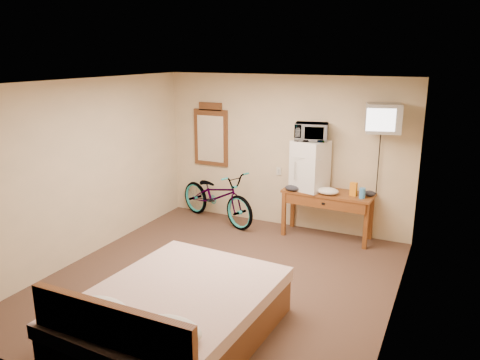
{
  "coord_description": "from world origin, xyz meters",
  "views": [
    {
      "loc": [
        2.56,
        -4.82,
        2.83
      ],
      "look_at": [
        -0.02,
        0.64,
        1.18
      ],
      "focal_mm": 35.0,
      "sensor_mm": 36.0,
      "label": 1
    }
  ],
  "objects_px": {
    "desk": "(327,200)",
    "blue_cup": "(362,193)",
    "crt_television": "(383,118)",
    "microwave": "(311,132)",
    "wall_mirror": "(211,135)",
    "mini_fridge": "(310,165)",
    "bicycle": "(217,196)",
    "bed": "(173,316)"
  },
  "relations": [
    {
      "from": "wall_mirror",
      "to": "bed",
      "type": "relative_size",
      "value": 0.49
    },
    {
      "from": "bicycle",
      "to": "bed",
      "type": "bearing_deg",
      "value": -138.89
    },
    {
      "from": "mini_fridge",
      "to": "microwave",
      "type": "xyz_separation_m",
      "value": [
        0.0,
        0.0,
        0.52
      ]
    },
    {
      "from": "crt_television",
      "to": "wall_mirror",
      "type": "relative_size",
      "value": 0.57
    },
    {
      "from": "mini_fridge",
      "to": "bicycle",
      "type": "height_order",
      "value": "mini_fridge"
    },
    {
      "from": "crt_television",
      "to": "bed",
      "type": "bearing_deg",
      "value": -112.18
    },
    {
      "from": "desk",
      "to": "wall_mirror",
      "type": "relative_size",
      "value": 1.27
    },
    {
      "from": "desk",
      "to": "blue_cup",
      "type": "height_order",
      "value": "blue_cup"
    },
    {
      "from": "blue_cup",
      "to": "crt_television",
      "type": "relative_size",
      "value": 0.25
    },
    {
      "from": "desk",
      "to": "wall_mirror",
      "type": "bearing_deg",
      "value": 172.88
    },
    {
      "from": "crt_television",
      "to": "microwave",
      "type": "bearing_deg",
      "value": 179.37
    },
    {
      "from": "microwave",
      "to": "wall_mirror",
      "type": "height_order",
      "value": "wall_mirror"
    },
    {
      "from": "microwave",
      "to": "crt_television",
      "type": "bearing_deg",
      "value": -13.0
    },
    {
      "from": "blue_cup",
      "to": "mini_fridge",
      "type": "bearing_deg",
      "value": 172.36
    },
    {
      "from": "mini_fridge",
      "to": "blue_cup",
      "type": "relative_size",
      "value": 4.99
    },
    {
      "from": "mini_fridge",
      "to": "microwave",
      "type": "bearing_deg",
      "value": 56.31
    },
    {
      "from": "bicycle",
      "to": "crt_television",
      "type": "bearing_deg",
      "value": -68.24
    },
    {
      "from": "crt_television",
      "to": "bicycle",
      "type": "height_order",
      "value": "crt_television"
    },
    {
      "from": "wall_mirror",
      "to": "bicycle",
      "type": "height_order",
      "value": "wall_mirror"
    },
    {
      "from": "mini_fridge",
      "to": "microwave",
      "type": "height_order",
      "value": "microwave"
    },
    {
      "from": "blue_cup",
      "to": "desk",
      "type": "bearing_deg",
      "value": 171.59
    },
    {
      "from": "desk",
      "to": "microwave",
      "type": "bearing_deg",
      "value": 173.69
    },
    {
      "from": "microwave",
      "to": "blue_cup",
      "type": "distance_m",
      "value": 1.19
    },
    {
      "from": "desk",
      "to": "crt_television",
      "type": "height_order",
      "value": "crt_television"
    },
    {
      "from": "microwave",
      "to": "mini_fridge",
      "type": "bearing_deg",
      "value": -136.07
    },
    {
      "from": "blue_cup",
      "to": "wall_mirror",
      "type": "relative_size",
      "value": 0.14
    },
    {
      "from": "microwave",
      "to": "bicycle",
      "type": "relative_size",
      "value": 0.28
    },
    {
      "from": "wall_mirror",
      "to": "desk",
      "type": "bearing_deg",
      "value": -7.12
    },
    {
      "from": "mini_fridge",
      "to": "bicycle",
      "type": "distance_m",
      "value": 1.75
    },
    {
      "from": "microwave",
      "to": "crt_television",
      "type": "distance_m",
      "value": 1.08
    },
    {
      "from": "mini_fridge",
      "to": "blue_cup",
      "type": "height_order",
      "value": "mini_fridge"
    },
    {
      "from": "blue_cup",
      "to": "crt_television",
      "type": "distance_m",
      "value": 1.13
    },
    {
      "from": "desk",
      "to": "mini_fridge",
      "type": "relative_size",
      "value": 1.8
    },
    {
      "from": "wall_mirror",
      "to": "blue_cup",
      "type": "bearing_deg",
      "value": -7.38
    },
    {
      "from": "mini_fridge",
      "to": "bicycle",
      "type": "relative_size",
      "value": 0.45
    },
    {
      "from": "mini_fridge",
      "to": "wall_mirror",
      "type": "height_order",
      "value": "wall_mirror"
    },
    {
      "from": "microwave",
      "to": "bed",
      "type": "relative_size",
      "value": 0.22
    },
    {
      "from": "desk",
      "to": "microwave",
      "type": "relative_size",
      "value": 2.86
    },
    {
      "from": "bicycle",
      "to": "bed",
      "type": "height_order",
      "value": "bicycle"
    },
    {
      "from": "mini_fridge",
      "to": "desk",
      "type": "bearing_deg",
      "value": -6.27
    },
    {
      "from": "crt_television",
      "to": "bicycle",
      "type": "bearing_deg",
      "value": -178.44
    },
    {
      "from": "desk",
      "to": "blue_cup",
      "type": "xyz_separation_m",
      "value": [
        0.54,
        -0.08,
        0.2
      ]
    }
  ]
}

